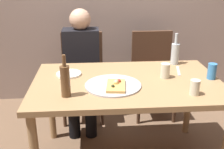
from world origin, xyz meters
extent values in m
cube|color=#99754C|center=(0.00, 0.00, 0.71)|extent=(1.43, 0.88, 0.04)
cylinder|color=#99754C|center=(-0.65, 0.38, 0.35)|extent=(0.06, 0.06, 0.69)
cylinder|color=#99754C|center=(0.65, 0.38, 0.35)|extent=(0.06, 0.06, 0.69)
cylinder|color=#ADADB2|center=(-0.11, -0.09, 0.74)|extent=(0.41, 0.41, 0.01)
cube|color=tan|center=(-0.10, -0.14, 0.75)|extent=(0.15, 0.23, 0.02)
sphere|color=#EAD184|center=(-0.09, -0.12, 0.77)|extent=(0.04, 0.04, 0.04)
sphere|color=#2D381E|center=(-0.12, -0.18, 0.77)|extent=(0.02, 0.02, 0.02)
sphere|color=#B22D23|center=(-0.07, -0.09, 0.77)|extent=(0.03, 0.03, 0.03)
cylinder|color=#B2BCC1|center=(0.47, 0.36, 0.82)|extent=(0.07, 0.07, 0.18)
cylinder|color=#B2BCC1|center=(0.47, 0.36, 0.96)|extent=(0.03, 0.03, 0.09)
cylinder|color=brown|center=(-0.44, -0.24, 0.84)|extent=(0.06, 0.06, 0.21)
cylinder|color=brown|center=(-0.44, -0.24, 0.98)|extent=(0.02, 0.02, 0.08)
cylinder|color=beige|center=(0.42, -0.28, 0.78)|extent=(0.07, 0.07, 0.10)
cylinder|color=beige|center=(0.30, 0.04, 0.79)|extent=(0.07, 0.07, 0.11)
cylinder|color=#337AC1|center=(0.65, -0.01, 0.79)|extent=(0.07, 0.07, 0.12)
cylinder|color=white|center=(-0.45, 0.15, 0.74)|extent=(0.20, 0.20, 0.02)
cube|color=#B7B7BC|center=(0.45, 0.17, 0.73)|extent=(0.07, 0.22, 0.01)
cube|color=#472D1E|center=(-0.37, 0.76, 0.45)|extent=(0.44, 0.44, 0.05)
cube|color=#472D1E|center=(-0.37, 0.96, 0.68)|extent=(0.44, 0.04, 0.45)
cylinder|color=#472D1E|center=(-0.18, 0.57, 0.21)|extent=(0.04, 0.04, 0.42)
cylinder|color=#472D1E|center=(-0.56, 0.57, 0.21)|extent=(0.04, 0.04, 0.42)
cylinder|color=#472D1E|center=(-0.18, 0.95, 0.21)|extent=(0.04, 0.04, 0.42)
cylinder|color=#472D1E|center=(-0.56, 0.95, 0.21)|extent=(0.04, 0.04, 0.42)
cube|color=#472D1E|center=(0.40, 0.76, 0.45)|extent=(0.44, 0.44, 0.05)
cube|color=#472D1E|center=(0.40, 0.96, 0.68)|extent=(0.44, 0.04, 0.45)
cylinder|color=#472D1E|center=(0.59, 0.57, 0.21)|extent=(0.04, 0.04, 0.42)
cylinder|color=#472D1E|center=(0.21, 0.57, 0.21)|extent=(0.04, 0.04, 0.42)
cylinder|color=#472D1E|center=(0.59, 0.95, 0.21)|extent=(0.04, 0.04, 0.42)
cylinder|color=#472D1E|center=(0.21, 0.95, 0.21)|extent=(0.04, 0.04, 0.42)
cube|color=black|center=(-0.37, 0.78, 0.71)|extent=(0.36, 0.22, 0.52)
sphere|color=tan|center=(-0.37, 0.78, 1.06)|extent=(0.21, 0.21, 0.21)
cylinder|color=black|center=(-0.29, 0.58, 0.45)|extent=(0.12, 0.40, 0.12)
cylinder|color=black|center=(-0.45, 0.58, 0.45)|extent=(0.12, 0.40, 0.12)
cylinder|color=black|center=(-0.29, 0.38, 0.23)|extent=(0.11, 0.11, 0.45)
cylinder|color=black|center=(-0.45, 0.38, 0.23)|extent=(0.11, 0.11, 0.45)
camera|label=1|loc=(-0.26, -1.88, 1.52)|focal=43.38mm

